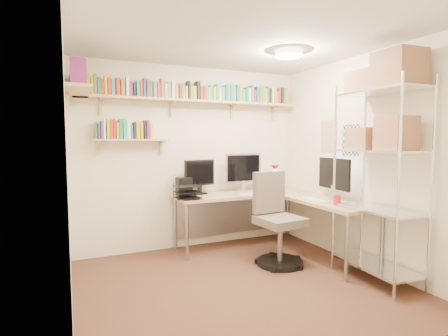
# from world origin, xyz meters

# --- Properties ---
(ground) EXTENTS (3.20, 3.20, 0.00)m
(ground) POSITION_xyz_m (0.00, 0.00, 0.00)
(ground) COLOR #462D1E
(ground) RESTS_ON ground
(room_shell) EXTENTS (3.24, 3.04, 2.52)m
(room_shell) POSITION_xyz_m (0.00, 0.00, 1.55)
(room_shell) COLOR beige
(room_shell) RESTS_ON ground
(wall_shelves) EXTENTS (3.12, 1.09, 0.80)m
(wall_shelves) POSITION_xyz_m (-0.41, 1.30, 2.03)
(wall_shelves) COLOR tan
(wall_shelves) RESTS_ON ground
(corner_desk) EXTENTS (2.02, 1.93, 1.31)m
(corner_desk) POSITION_xyz_m (0.70, 0.93, 0.75)
(corner_desk) COLOR tan
(corner_desk) RESTS_ON ground
(office_chair) EXTENTS (0.58, 0.59, 1.11)m
(office_chair) POSITION_xyz_m (0.69, 0.39, 0.47)
(office_chair) COLOR black
(office_chair) RESTS_ON ground
(wire_rack) EXTENTS (0.49, 0.93, 2.36)m
(wire_rack) POSITION_xyz_m (1.36, -0.53, 1.72)
(wire_rack) COLOR silver
(wire_rack) RESTS_ON ground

